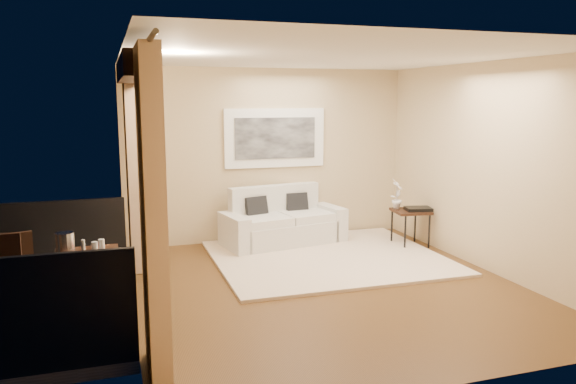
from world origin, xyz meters
name	(u,v)px	position (x,y,z in m)	size (l,w,h in m)	color
floor	(326,287)	(0.00, 0.00, 0.00)	(5.00, 5.00, 0.00)	#573819
room_shell	(133,69)	(-2.13, 0.00, 2.52)	(5.00, 6.40, 5.00)	white
balcony	(24,303)	(-3.31, 0.00, 0.18)	(1.81, 2.60, 1.17)	#605B56
curtains	(141,185)	(-2.11, 0.00, 1.34)	(0.16, 4.80, 2.64)	tan
artwork	(275,138)	(0.10, 2.46, 1.62)	(1.62, 0.07, 0.92)	white
rug	(328,257)	(0.46, 1.10, 0.02)	(3.12, 2.72, 0.04)	beige
sofa	(282,224)	(0.09, 2.09, 0.32)	(1.97, 1.12, 0.89)	silver
side_table	(411,214)	(1.93, 1.38, 0.50)	(0.58, 0.58, 0.56)	black
tray	(418,209)	(2.02, 1.32, 0.58)	(0.38, 0.28, 0.05)	black
orchid	(397,194)	(1.76, 1.52, 0.80)	(0.25, 0.17, 0.48)	white
bistro_table	(87,262)	(-2.67, -0.30, 0.64)	(0.62, 0.62, 0.72)	black
balcony_chair_far	(12,269)	(-3.40, 0.08, 0.53)	(0.48, 0.48, 0.91)	black
ice_bucket	(65,242)	(-2.87, -0.19, 0.82)	(0.18, 0.18, 0.20)	silver
candle	(95,246)	(-2.59, -0.16, 0.76)	(0.06, 0.06, 0.07)	#FB3A16
vase	(83,249)	(-2.69, -0.46, 0.81)	(0.04, 0.04, 0.18)	white
glass_a	(95,248)	(-2.59, -0.33, 0.78)	(0.06, 0.06, 0.12)	white
glass_b	(102,245)	(-2.53, -0.25, 0.78)	(0.06, 0.06, 0.12)	white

